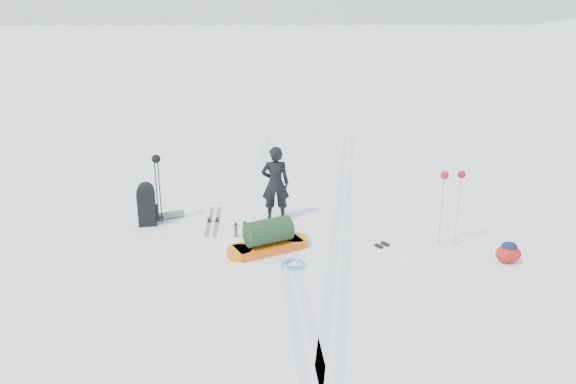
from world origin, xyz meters
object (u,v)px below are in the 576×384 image
(pulk_sled, at_px, (268,239))
(expedition_rucksack, at_px, (150,205))
(skier, at_px, (275,184))
(ski_poles_black, at_px, (157,167))

(pulk_sled, xyz_separation_m, expedition_rucksack, (-2.46, 1.37, 0.18))
(skier, xyz_separation_m, pulk_sled, (-0.13, -1.57, -0.56))
(skier, bearing_deg, ski_poles_black, -0.99)
(pulk_sled, bearing_deg, skier, 58.98)
(ski_poles_black, bearing_deg, skier, -20.76)
(pulk_sled, height_order, expedition_rucksack, expedition_rucksack)
(skier, relative_size, expedition_rucksack, 1.77)
(expedition_rucksack, relative_size, ski_poles_black, 0.62)
(pulk_sled, relative_size, expedition_rucksack, 1.84)
(skier, distance_m, ski_poles_black, 2.45)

